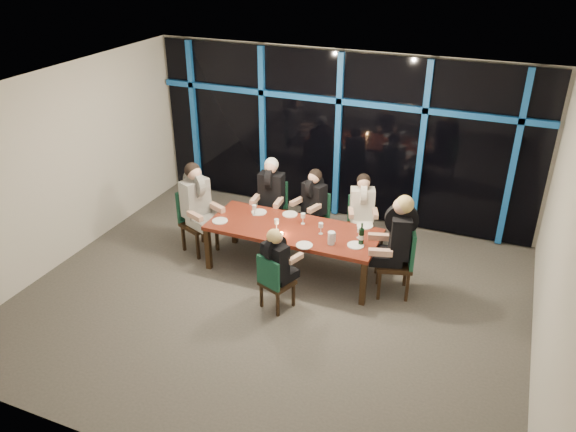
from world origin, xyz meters
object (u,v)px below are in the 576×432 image
at_px(chair_end_right, 401,258).
at_px(wine_bottle, 361,236).
at_px(diner_end_left, 197,196).
at_px(chair_end_left, 195,217).
at_px(diner_end_right, 397,231).
at_px(diner_far_left, 271,188).
at_px(diner_far_mid, 313,196).
at_px(diner_far_right, 362,202).
at_px(water_pitcher, 331,238).
at_px(dining_table, 293,232).
at_px(chair_far_right, 361,220).
at_px(chair_near_mid, 273,280).
at_px(diner_near_mid, 277,257).
at_px(chair_far_mid, 315,215).
at_px(chair_far_left, 273,207).

xyz_separation_m(chair_end_right, wine_bottle, (-0.57, -0.12, 0.29)).
distance_m(diner_end_left, wine_bottle, 2.72).
height_order(chair_end_left, diner_end_right, diner_end_right).
relative_size(diner_end_right, wine_bottle, 3.05).
relative_size(diner_far_left, diner_far_mid, 1.09).
height_order(diner_far_right, diner_end_left, diner_end_left).
xyz_separation_m(wine_bottle, water_pitcher, (-0.40, -0.15, -0.04)).
bearing_deg(diner_far_left, diner_far_mid, 2.55).
bearing_deg(chair_end_left, dining_table, -68.22).
distance_m(chair_far_right, chair_end_right, 1.37).
relative_size(chair_near_mid, diner_end_left, 0.84).
height_order(diner_near_mid, wine_bottle, diner_near_mid).
bearing_deg(wine_bottle, diner_far_mid, 137.57).
height_order(diner_far_left, wine_bottle, diner_far_left).
bearing_deg(diner_end_left, chair_far_mid, -36.03).
relative_size(dining_table, diner_near_mid, 3.12).
bearing_deg(chair_far_left, diner_end_left, -138.73).
distance_m(diner_far_mid, diner_near_mid, 1.88).
relative_size(chair_far_mid, diner_far_left, 0.95).
bearing_deg(chair_far_mid, diner_end_left, -129.03).
bearing_deg(wine_bottle, chair_end_right, 11.59).
xyz_separation_m(dining_table, diner_end_right, (1.56, 0.01, 0.33)).
relative_size(chair_far_left, wine_bottle, 2.90).
bearing_deg(chair_far_right, diner_end_right, -73.08).
bearing_deg(chair_far_right, chair_far_left, 165.92).
relative_size(chair_far_right, water_pitcher, 4.81).
relative_size(diner_near_mid, water_pitcher, 4.37).
bearing_deg(dining_table, chair_end_left, 179.32).
bearing_deg(chair_far_mid, chair_end_right, -10.84).
xyz_separation_m(chair_end_right, diner_far_mid, (-1.67, 0.89, 0.27)).
xyz_separation_m(chair_far_right, chair_near_mid, (-0.64, -2.09, -0.03)).
bearing_deg(dining_table, diner_far_mid, 91.49).
xyz_separation_m(chair_far_left, chair_end_right, (2.39, -0.88, 0.04)).
xyz_separation_m(chair_end_left, diner_far_mid, (1.70, 0.90, 0.28)).
bearing_deg(diner_end_left, diner_far_right, -44.95).
xyz_separation_m(chair_near_mid, diner_end_left, (-1.77, 1.01, 0.52)).
bearing_deg(chair_far_left, diner_far_mid, -4.11).
xyz_separation_m(diner_far_mid, diner_end_left, (-1.62, -0.94, 0.13)).
bearing_deg(chair_end_right, chair_far_mid, -136.24).
height_order(diner_far_right, diner_near_mid, diner_far_right).
height_order(chair_end_left, wine_bottle, wine_bottle).
height_order(chair_far_right, chair_near_mid, chair_far_right).
bearing_deg(diner_far_left, chair_near_mid, -69.73).
bearing_deg(chair_end_right, chair_far_right, -155.48).
relative_size(diner_far_left, diner_far_right, 1.07).
relative_size(chair_end_left, diner_end_left, 1.03).
relative_size(chair_end_right, diner_near_mid, 1.28).
bearing_deg(chair_far_right, diner_far_right, -90.00).
bearing_deg(chair_near_mid, diner_end_right, -124.11).
bearing_deg(chair_far_right, diner_far_left, 169.08).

